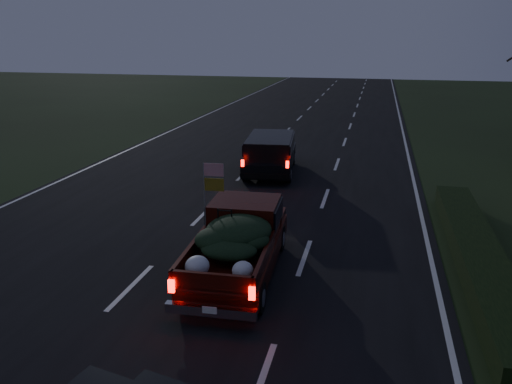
% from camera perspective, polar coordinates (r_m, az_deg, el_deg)
% --- Properties ---
extents(ground, '(120.00, 120.00, 0.00)m').
position_cam_1_polar(ground, '(11.84, -14.12, -10.55)').
color(ground, black).
rests_on(ground, ground).
extents(road_asphalt, '(14.00, 120.00, 0.02)m').
position_cam_1_polar(road_asphalt, '(11.83, -14.12, -10.51)').
color(road_asphalt, black).
rests_on(road_asphalt, ground).
extents(hedge_row, '(1.00, 10.00, 0.60)m').
position_cam_1_polar(hedge_row, '(13.49, 23.99, -6.62)').
color(hedge_row, black).
rests_on(hedge_row, ground).
extents(pickup_truck, '(1.99, 4.66, 2.40)m').
position_cam_1_polar(pickup_truck, '(11.76, -2.04, -5.34)').
color(pickup_truck, '#3D0E08').
rests_on(pickup_truck, ground).
extents(lead_suv, '(2.34, 4.63, 1.28)m').
position_cam_1_polar(lead_suv, '(20.47, 1.64, 4.76)').
color(lead_suv, black).
rests_on(lead_suv, ground).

